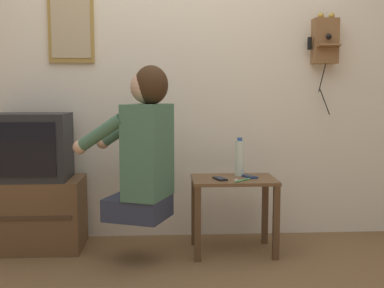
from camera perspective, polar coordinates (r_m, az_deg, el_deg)
wall_back at (r=3.59m, az=-1.99°, el=9.27°), size 6.80×0.05×2.55m
side_table at (r=3.26m, az=4.94°, el=-5.96°), size 0.56×0.39×0.51m
person at (r=3.01m, az=-5.75°, el=-0.27°), size 0.63×0.53×0.96m
tv_stand at (r=3.54m, az=-18.56°, el=-7.84°), size 0.71×0.42×0.49m
television at (r=3.43m, az=-18.69°, el=-0.30°), size 0.52×0.38×0.45m
wall_phone_antique at (r=3.71m, az=15.48°, el=11.71°), size 0.22×0.18×0.74m
framed_picture at (r=3.63m, az=-14.15°, el=13.04°), size 0.32×0.03×0.47m
cell_phone_held at (r=3.18m, az=3.34°, el=-4.12°), size 0.09×0.14×0.01m
cell_phone_spare at (r=3.28m, az=6.84°, el=-3.84°), size 0.10×0.14×0.01m
water_bottle at (r=3.31m, az=5.65°, el=-1.64°), size 0.06×0.06×0.26m
toothbrush at (r=3.13m, az=5.86°, el=-4.28°), size 0.12×0.13×0.02m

